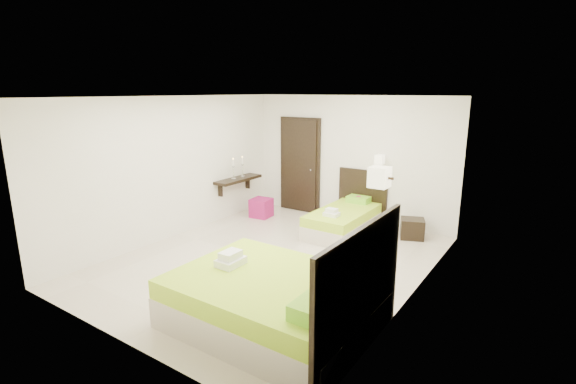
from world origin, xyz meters
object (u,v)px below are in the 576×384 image
Objects in this scene: bed_double at (278,300)px; nightstand at (412,229)px; ottoman at (261,208)px; bed_single at (345,219)px.

nightstand is at bearing 84.90° from bed_double.
bed_double is at bearing -49.84° from ottoman.
bed_single is 0.78× the size of bed_double.
nightstand is at bearing 17.32° from bed_single.
bed_single is at bearing 3.72° from ottoman.
bed_single is 1.26m from nightstand.
bed_single is 3.57m from bed_double.
bed_double is 5.42× the size of nightstand.
nightstand is at bearing 9.03° from ottoman.
bed_single is 1.97m from ottoman.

